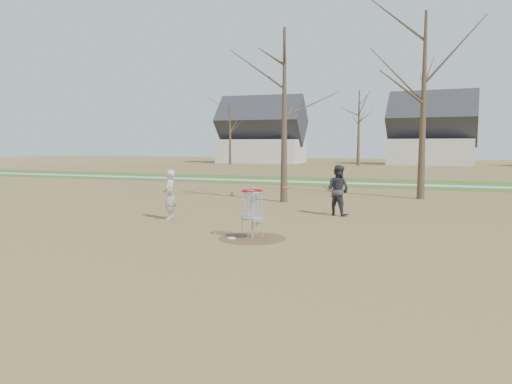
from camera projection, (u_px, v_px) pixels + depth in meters
ground at (252, 238)px, 13.33m from camera, size 160.00×160.00×0.00m
green_band at (374, 183)px, 32.73m from camera, size 160.00×8.00×0.01m
footpath at (371, 184)px, 31.80m from camera, size 160.00×1.50×0.01m
dirt_circle at (252, 238)px, 13.33m from camera, size 1.80×1.80×0.01m
player_standing at (170, 195)px, 16.69m from camera, size 0.54×0.69×1.66m
player_throwing at (338, 190)px, 17.65m from camera, size 1.05×0.94×1.79m
disc_grounded at (232, 238)px, 13.28m from camera, size 0.22×0.22×0.02m
discs_in_play at (230, 188)px, 15.60m from camera, size 4.20×0.32×0.23m
disc_golf_basket at (252, 205)px, 13.25m from camera, size 0.64×0.64×1.35m
bare_trees at (420, 113)px, 45.22m from camera, size 52.62×44.98×9.00m
houses_row at (452, 136)px, 59.93m from camera, size 56.51×10.01×7.26m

